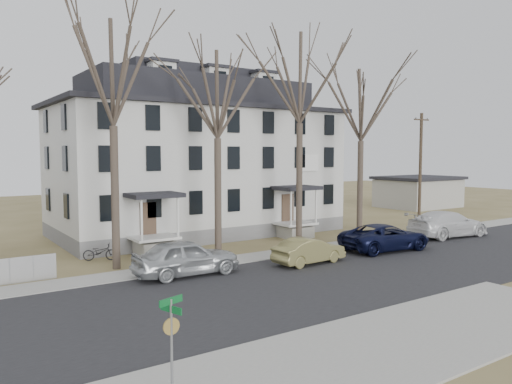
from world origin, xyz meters
TOP-DOWN VIEW (x-y plane):
  - ground at (0.00, 0.00)m, footprint 120.00×120.00m
  - main_road at (0.00, 2.00)m, footprint 120.00×10.00m
  - far_sidewalk at (0.00, 8.00)m, footprint 120.00×2.00m
  - near_sidewalk_left at (-8.00, -5.00)m, footprint 20.00×5.00m
  - yellow_curb at (5.00, 7.10)m, footprint 14.00×0.25m
  - boarding_house at (-2.00, 17.95)m, footprint 20.80×12.36m
  - distant_building at (26.00, 20.00)m, footprint 8.50×6.50m
  - tree_far_left at (-11.00, 9.80)m, footprint 8.40×8.40m
  - tree_mid_left at (-5.00, 9.80)m, footprint 7.80×7.80m
  - tree_center at (1.00, 9.80)m, footprint 9.00×9.00m
  - tree_mid_right at (6.50, 9.80)m, footprint 7.80×7.80m
  - utility_pole_far at (18.50, 14.00)m, footprint 2.00×0.28m
  - car_silver at (-8.72, 6.40)m, footprint 5.23×2.25m
  - car_tan at (-2.14, 5.07)m, footprint 4.27×1.71m
  - car_navy at (4.06, 5.29)m, footprint 5.97×3.17m
  - car_white at (11.47, 6.15)m, footprint 6.48×3.16m
  - bicycle_left at (-11.18, 12.01)m, footprint 1.90×1.35m
  - street_sign at (-14.37, -4.34)m, footprint 0.72×0.72m

SIDE VIEW (x-z plane):
  - ground at x=0.00m, z-range 0.00..0.00m
  - main_road at x=0.00m, z-range -0.02..0.02m
  - far_sidewalk at x=0.00m, z-range -0.04..0.04m
  - near_sidewalk_left at x=-8.00m, z-range -0.04..0.04m
  - yellow_curb at x=5.00m, z-range -0.03..0.03m
  - bicycle_left at x=-11.18m, z-range 0.00..0.95m
  - car_tan at x=-2.14m, z-range 0.00..1.38m
  - car_navy at x=4.06m, z-range 0.00..1.60m
  - car_silver at x=-8.72m, z-range 0.00..1.76m
  - car_white at x=11.47m, z-range 0.00..1.81m
  - distant_building at x=26.00m, z-range 0.00..3.35m
  - street_sign at x=-14.37m, z-range 0.42..2.93m
  - utility_pole_far at x=18.50m, z-range 0.15..9.65m
  - boarding_house at x=-2.00m, z-range -0.65..11.40m
  - tree_mid_left at x=-5.00m, z-range 3.23..15.97m
  - tree_mid_right at x=6.50m, z-range 3.23..15.97m
  - tree_far_left at x=-11.00m, z-range 3.48..17.20m
  - tree_center at x=1.00m, z-range 3.73..18.43m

